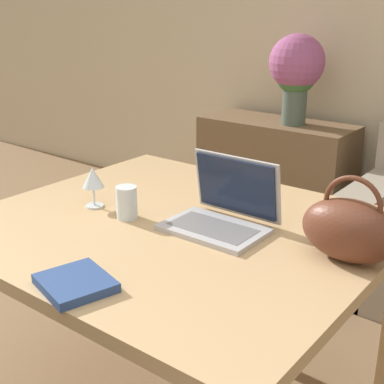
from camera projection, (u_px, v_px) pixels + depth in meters
dining_table at (176, 247)px, 1.72m from camera, size 1.25×1.10×0.76m
sideboard at (275, 176)px, 3.47m from camera, size 0.98×0.40×0.72m
laptop at (224, 209)px, 1.65m from camera, size 0.31×0.25×0.21m
drinking_glass at (127, 202)px, 1.72m from camera, size 0.07×0.07×0.11m
wine_glass at (93, 179)px, 1.80m from camera, size 0.07×0.07×0.14m
handbag at (350, 229)px, 1.42m from camera, size 0.27×0.15×0.24m
flower_vase at (297, 69)px, 3.16m from camera, size 0.33×0.33×0.54m
book at (76, 283)px, 1.31m from camera, size 0.21×0.20×0.02m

